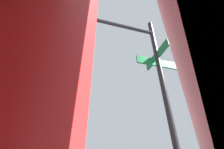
% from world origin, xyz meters
% --- Properties ---
extents(traffic_signal_near, '(2.71, 2.52, 5.38)m').
position_xyz_m(traffic_signal_near, '(-6.45, -6.24, 3.82)').
color(traffic_signal_near, black).
rests_on(traffic_signal_near, ground_plane).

